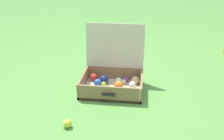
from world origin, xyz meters
The scene contains 3 objects.
ground_plane centered at (0.00, 0.00, 0.00)m, with size 16.00×16.00×0.00m, color #569342.
open_suitcase centered at (0.00, 0.09, 0.12)m, with size 0.54×0.50×0.56m.
stray_ball_on_grass centered at (-0.25, -0.55, 0.03)m, with size 0.06×0.06×0.06m, color #CCDB38.
Camera 1 is at (0.27, -2.06, 1.15)m, focal length 42.35 mm.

